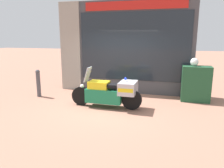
% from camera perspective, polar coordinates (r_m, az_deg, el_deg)
% --- Properties ---
extents(ground_plane, '(60.00, 60.00, 0.00)m').
position_cam_1_polar(ground_plane, '(7.25, -0.41, -5.72)').
color(ground_plane, '#9E6B56').
extents(shop_building, '(5.37, 0.55, 3.61)m').
position_cam_1_polar(shop_building, '(8.93, 0.72, 9.55)').
color(shop_building, '#424247').
rests_on(shop_building, ground).
extents(window_display, '(4.05, 0.30, 1.94)m').
position_cam_1_polar(window_display, '(8.97, 5.40, 0.84)').
color(window_display, slate).
rests_on(window_display, ground).
extents(paramedic_motorcycle, '(2.34, 0.76, 1.29)m').
position_cam_1_polar(paramedic_motorcycle, '(6.95, -0.41, -2.08)').
color(paramedic_motorcycle, black).
rests_on(paramedic_motorcycle, ground).
extents(utility_cabinet, '(0.97, 0.53, 1.24)m').
position_cam_1_polar(utility_cabinet, '(8.17, 21.07, 0.03)').
color(utility_cabinet, '#1E4C2D').
rests_on(utility_cabinet, ground).
extents(white_helmet, '(0.28, 0.28, 0.28)m').
position_cam_1_polar(white_helmet, '(8.09, 20.73, 5.41)').
color(white_helmet, white).
rests_on(white_helmet, utility_cabinet).
extents(street_bollard, '(0.16, 0.16, 1.04)m').
position_cam_1_polar(street_bollard, '(8.69, -18.68, 0.33)').
color(street_bollard, '#47474C').
rests_on(street_bollard, ground).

